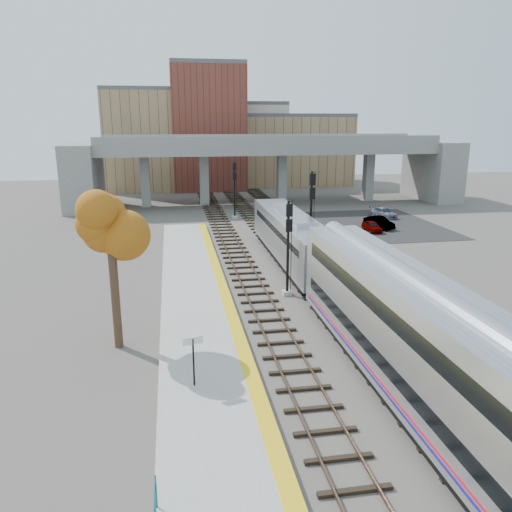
{
  "coord_description": "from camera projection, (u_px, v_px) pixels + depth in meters",
  "views": [
    {
      "loc": [
        -8.56,
        -24.68,
        11.49
      ],
      "look_at": [
        -3.03,
        7.78,
        2.5
      ],
      "focal_mm": 35.0,
      "sensor_mm": 36.0,
      "label": 1
    }
  ],
  "objects": [
    {
      "name": "car_c",
      "position": [
        384.0,
        213.0,
        60.7
      ],
      "size": [
        2.7,
        4.23,
        1.14
      ],
      "primitive_type": "imported",
      "rotation": [
        0.0,
        0.0,
        0.3
      ],
      "color": "#99999E",
      "rests_on": "parking_lot"
    },
    {
      "name": "car_b",
      "position": [
        379.0,
        222.0,
        54.5
      ],
      "size": [
        2.46,
        4.12,
        1.28
      ],
      "primitive_type": "imported",
      "rotation": [
        0.0,
        0.0,
        0.3
      ],
      "color": "#99999E",
      "rests_on": "parking_lot"
    },
    {
      "name": "tree",
      "position": [
        110.0,
        226.0,
        24.48
      ],
      "size": [
        3.6,
        3.6,
        8.73
      ],
      "color": "#382619",
      "rests_on": "ground"
    },
    {
      "name": "signal_mast_mid",
      "position": [
        311.0,
        215.0,
        42.1
      ],
      "size": [
        0.6,
        0.64,
        7.4
      ],
      "color": "#9E9E99",
      "rests_on": "ground"
    },
    {
      "name": "platform",
      "position": [
        203.0,
        339.0,
        26.66
      ],
      "size": [
        4.5,
        60.0,
        0.35
      ],
      "primitive_type": "cube",
      "color": "#9E9E99",
      "rests_on": "ground"
    },
    {
      "name": "locomotive",
      "position": [
        292.0,
        237.0,
        40.79
      ],
      "size": [
        3.02,
        19.05,
        4.1
      ],
      "color": "#A8AAB2",
      "rests_on": "ground"
    },
    {
      "name": "tracks",
      "position": [
        295.0,
        268.0,
        39.9
      ],
      "size": [
        10.7,
        95.0,
        0.25
      ],
      "color": "black",
      "rests_on": "ground"
    },
    {
      "name": "coach",
      "position": [
        431.0,
        354.0,
        19.15
      ],
      "size": [
        3.03,
        25.0,
        5.0
      ],
      "color": "#A8AAB2",
      "rests_on": "ground"
    },
    {
      "name": "buildings_far",
      "position": [
        225.0,
        141.0,
        89.32
      ],
      "size": [
        43.0,
        21.0,
        20.6
      ],
      "color": "#967F57",
      "rests_on": "ground"
    },
    {
      "name": "parking_lot",
      "position": [
        373.0,
        224.0,
        56.77
      ],
      "size": [
        14.0,
        18.0,
        0.04
      ],
      "primitive_type": "cube",
      "color": "black",
      "rests_on": "ground"
    },
    {
      "name": "signal_mast_near",
      "position": [
        288.0,
        252.0,
        33.04
      ],
      "size": [
        0.6,
        0.64,
        6.43
      ],
      "color": "#9E9E99",
      "rests_on": "ground"
    },
    {
      "name": "station_sign",
      "position": [
        193.0,
        351.0,
        21.27
      ],
      "size": [
        0.89,
        0.26,
        2.27
      ],
      "rotation": [
        0.0,
        0.0,
        0.24
      ],
      "color": "black",
      "rests_on": "platform"
    },
    {
      "name": "signal_mast_far",
      "position": [
        235.0,
        191.0,
        59.53
      ],
      "size": [
        0.6,
        0.64,
        6.8
      ],
      "color": "#9E9E99",
      "rests_on": "ground"
    },
    {
      "name": "yellow_strip",
      "position": [
        238.0,
        333.0,
        26.93
      ],
      "size": [
        0.7,
        60.0,
        0.01
      ],
      "primitive_type": "cube",
      "color": "yellow",
      "rests_on": "platform"
    },
    {
      "name": "car_a",
      "position": [
        372.0,
        226.0,
        52.93
      ],
      "size": [
        1.38,
        3.26,
        1.1
      ],
      "primitive_type": "imported",
      "rotation": [
        0.0,
        0.0,
        0.03
      ],
      "color": "#99999E",
      "rests_on": "parking_lot"
    },
    {
      "name": "ground",
      "position": [
        333.0,
        333.0,
        27.88
      ],
      "size": [
        160.0,
        160.0,
        0.0
      ],
      "primitive_type": "plane",
      "color": "#47423D",
      "rests_on": "ground"
    },
    {
      "name": "overpass",
      "position": [
        267.0,
        162.0,
        69.95
      ],
      "size": [
        54.0,
        12.0,
        9.5
      ],
      "color": "slate",
      "rests_on": "ground"
    }
  ]
}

